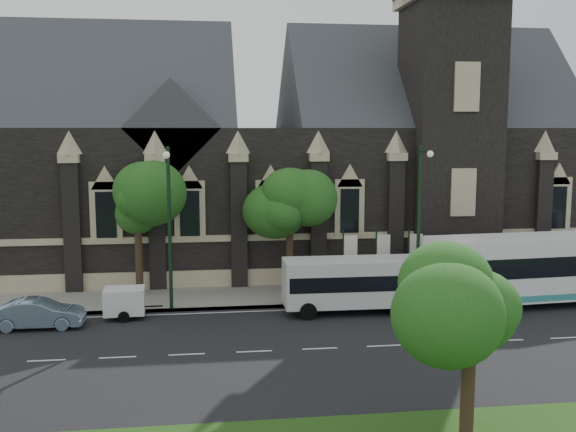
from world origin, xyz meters
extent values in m
plane|color=black|center=(0.00, 0.00, 0.00)|extent=(160.00, 160.00, 0.00)
cube|color=gray|center=(0.00, 9.50, 0.07)|extent=(80.00, 5.00, 0.15)
cube|color=black|center=(4.00, 19.50, 5.00)|extent=(40.00, 15.00, 10.00)
cube|color=#313539|center=(-8.00, 19.50, 10.00)|extent=(16.00, 15.00, 15.00)
cube|color=#313539|center=(14.00, 19.50, 10.00)|extent=(20.00, 15.00, 15.00)
cube|color=#313539|center=(-4.00, 15.00, 10.00)|extent=(6.00, 6.00, 6.00)
cube|color=black|center=(14.00, 13.50, 9.00)|extent=(5.50, 5.50, 18.00)
cube|color=tan|center=(14.00, 13.50, 18.20)|extent=(6.20, 6.20, 0.60)
cube|color=tan|center=(4.00, 11.96, 3.20)|extent=(40.00, 0.22, 0.40)
cube|color=tan|center=(4.00, 11.96, 0.60)|extent=(40.00, 0.25, 1.20)
cube|color=black|center=(2.00, 11.82, 4.80)|extent=(1.20, 0.12, 2.80)
cylinder|color=black|center=(6.00, -9.50, 1.54)|extent=(0.44, 0.44, 3.08)
sphere|color=#1C551A|center=(6.00, -9.50, 4.48)|extent=(3.20, 3.20, 3.20)
sphere|color=#1C551A|center=(6.60, -8.90, 5.08)|extent=(2.40, 2.40, 2.40)
cylinder|color=black|center=(3.00, 10.50, 1.98)|extent=(0.44, 0.44, 3.96)
sphere|color=#1C551A|center=(3.00, 10.50, 5.64)|extent=(3.84, 3.84, 3.84)
sphere|color=#1C551A|center=(3.72, 11.22, 6.36)|extent=(2.88, 2.88, 2.88)
cylinder|color=black|center=(-6.00, 10.50, 1.98)|extent=(0.44, 0.44, 3.96)
sphere|color=#1C551A|center=(-6.00, 10.50, 5.57)|extent=(3.68, 3.68, 3.68)
sphere|color=#1C551A|center=(-5.31, 11.19, 6.26)|extent=(2.76, 2.76, 2.76)
cylinder|color=black|center=(10.00, 7.30, 4.50)|extent=(0.20, 0.20, 9.00)
cylinder|color=black|center=(10.00, 6.50, 8.70)|extent=(0.10, 1.60, 0.10)
sphere|color=silver|center=(10.00, 5.70, 8.60)|extent=(0.36, 0.36, 0.36)
cylinder|color=black|center=(-4.00, 7.30, 4.50)|extent=(0.20, 0.20, 9.00)
cylinder|color=black|center=(-4.00, 6.50, 8.70)|extent=(0.10, 1.60, 0.10)
sphere|color=silver|center=(-4.00, 5.70, 8.60)|extent=(0.36, 0.36, 0.36)
cylinder|color=black|center=(6.00, 9.00, 2.00)|extent=(0.10, 0.10, 4.00)
cube|color=white|center=(6.45, 9.00, 2.60)|extent=(0.80, 0.04, 2.20)
cylinder|color=black|center=(8.00, 9.00, 2.00)|extent=(0.10, 0.10, 4.00)
cube|color=white|center=(8.45, 9.00, 2.60)|extent=(0.80, 0.04, 2.20)
cylinder|color=black|center=(10.00, 9.00, 2.00)|extent=(0.10, 0.10, 4.00)
cube|color=white|center=(10.45, 9.00, 2.60)|extent=(0.80, 0.04, 2.20)
cube|color=white|center=(16.97, 5.88, 2.21)|extent=(13.78, 3.87, 3.52)
cube|color=black|center=(16.97, 5.88, 2.46)|extent=(13.24, 3.87, 1.11)
cube|color=teal|center=(16.97, 5.88, 0.75)|extent=(13.24, 3.86, 0.35)
cylinder|color=black|center=(12.34, 4.10, 0.45)|extent=(0.92, 0.35, 0.90)
cylinder|color=black|center=(12.12, 6.93, 0.45)|extent=(0.92, 0.35, 0.90)
cube|color=silver|center=(5.87, 5.72, 1.69)|extent=(7.63, 2.48, 2.48)
cube|color=black|center=(5.87, 5.72, 1.82)|extent=(7.33, 2.51, 0.82)
cylinder|color=black|center=(3.20, 4.55, 0.45)|extent=(0.90, 0.29, 0.90)
cylinder|color=black|center=(3.22, 6.94, 0.45)|extent=(0.90, 0.29, 0.90)
cylinder|color=black|center=(8.14, 4.49, 0.45)|extent=(0.90, 0.29, 0.90)
cylinder|color=black|center=(8.17, 6.88, 0.45)|extent=(0.90, 0.29, 0.90)
cylinder|color=black|center=(8.90, 4.49, 0.45)|extent=(0.90, 0.29, 0.90)
cylinder|color=black|center=(8.93, 6.88, 0.45)|extent=(0.90, 0.29, 0.90)
cube|color=silver|center=(-6.38, 6.11, 0.94)|extent=(2.15, 1.65, 1.36)
cylinder|color=black|center=(-6.34, 5.33, 0.29)|extent=(0.59, 0.23, 0.58)
cylinder|color=black|center=(-6.41, 6.90, 0.29)|extent=(0.59, 0.23, 0.58)
cylinder|color=black|center=(-5.02, 6.17, 0.57)|extent=(1.25, 0.13, 0.08)
imported|color=slate|center=(-10.47, 4.91, 0.74)|extent=(4.48, 1.57, 1.48)
camera|label=1|loc=(-2.13, -28.18, 9.91)|focal=40.66mm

